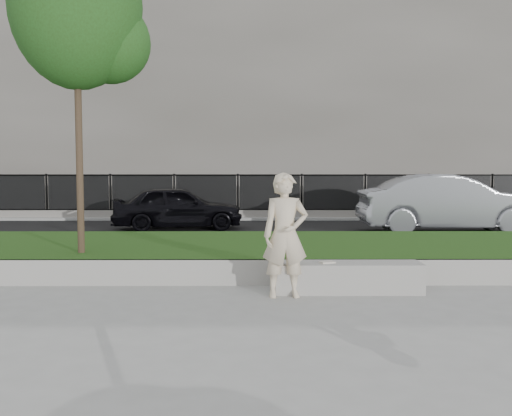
{
  "coord_description": "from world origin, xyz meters",
  "views": [
    {
      "loc": [
        -0.08,
        -7.66,
        1.81
      ],
      "look_at": [
        -0.03,
        1.2,
        1.19
      ],
      "focal_mm": 40.0,
      "sensor_mm": 36.0,
      "label": 1
    }
  ],
  "objects_px": {
    "man": "(285,235)",
    "book": "(327,262)",
    "stone_bench": "(348,277)",
    "car_dark": "(178,207)",
    "young_tree": "(82,11)",
    "car_silver": "(449,203)"
  },
  "relations": [
    {
      "from": "stone_bench",
      "to": "car_silver",
      "type": "distance_m",
      "value": 8.38
    },
    {
      "from": "car_silver",
      "to": "book",
      "type": "bearing_deg",
      "value": 150.62
    },
    {
      "from": "man",
      "to": "car_silver",
      "type": "relative_size",
      "value": 0.36
    },
    {
      "from": "book",
      "to": "young_tree",
      "type": "distance_m",
      "value": 5.66
    },
    {
      "from": "young_tree",
      "to": "car_dark",
      "type": "distance_m",
      "value": 7.9
    },
    {
      "from": "stone_bench",
      "to": "young_tree",
      "type": "height_order",
      "value": "young_tree"
    },
    {
      "from": "car_silver",
      "to": "man",
      "type": "bearing_deg",
      "value": 148.07
    },
    {
      "from": "stone_bench",
      "to": "young_tree",
      "type": "bearing_deg",
      "value": 162.94
    },
    {
      "from": "book",
      "to": "car_silver",
      "type": "height_order",
      "value": "car_silver"
    },
    {
      "from": "man",
      "to": "book",
      "type": "relative_size",
      "value": 8.5
    },
    {
      "from": "car_silver",
      "to": "car_dark",
      "type": "bearing_deg",
      "value": 84.13
    },
    {
      "from": "young_tree",
      "to": "car_silver",
      "type": "distance_m",
      "value": 10.77
    },
    {
      "from": "book",
      "to": "car_dark",
      "type": "relative_size",
      "value": 0.05
    },
    {
      "from": "stone_bench",
      "to": "book",
      "type": "height_order",
      "value": "book"
    },
    {
      "from": "stone_bench",
      "to": "car_dark",
      "type": "bearing_deg",
      "value": 113.43
    },
    {
      "from": "car_silver",
      "to": "young_tree",
      "type": "bearing_deg",
      "value": 127.44
    },
    {
      "from": "book",
      "to": "car_silver",
      "type": "relative_size",
      "value": 0.04
    },
    {
      "from": "car_dark",
      "to": "young_tree",
      "type": "bearing_deg",
      "value": 165.8
    },
    {
      "from": "man",
      "to": "car_dark",
      "type": "relative_size",
      "value": 0.47
    },
    {
      "from": "man",
      "to": "car_silver",
      "type": "xyz_separation_m",
      "value": [
        4.93,
        7.64,
        -0.03
      ]
    },
    {
      "from": "young_tree",
      "to": "car_silver",
      "type": "xyz_separation_m",
      "value": [
        8.17,
        6.06,
        -3.53
      ]
    },
    {
      "from": "book",
      "to": "car_dark",
      "type": "bearing_deg",
      "value": 91.6
    }
  ]
}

